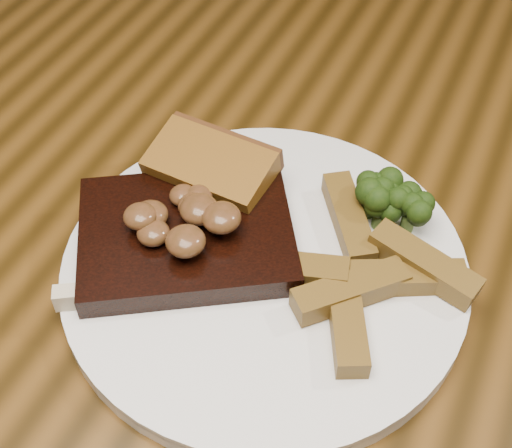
{
  "coord_description": "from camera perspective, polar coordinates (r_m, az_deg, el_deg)",
  "views": [
    {
      "loc": [
        0.14,
        -0.31,
        1.18
      ],
      "look_at": [
        -0.01,
        0.01,
        0.78
      ],
      "focal_mm": 50.0,
      "sensor_mm": 36.0,
      "label": 1
    }
  ],
  "objects": [
    {
      "name": "dining_table",
      "position": [
        0.62,
        0.33,
        -8.03
      ],
      "size": [
        1.6,
        0.9,
        0.75
      ],
      "color": "#4F310F",
      "rests_on": "ground"
    },
    {
      "name": "chair_far",
      "position": [
        1.17,
        14.11,
        11.27
      ],
      "size": [
        0.44,
        0.44,
        0.9
      ],
      "rotation": [
        0.0,
        0.0,
        3.11
      ],
      "color": "black",
      "rests_on": "ground"
    },
    {
      "name": "plate",
      "position": [
        0.53,
        0.7,
        -3.7
      ],
      "size": [
        0.35,
        0.35,
        0.01
      ],
      "primitive_type": "cylinder",
      "rotation": [
        0.0,
        0.0,
        0.19
      ],
      "color": "white",
      "rests_on": "dining_table"
    },
    {
      "name": "steak",
      "position": [
        0.53,
        -5.57,
        -0.99
      ],
      "size": [
        0.2,
        0.18,
        0.02
      ],
      "primitive_type": "cube",
      "rotation": [
        0.0,
        0.0,
        0.56
      ],
      "color": "black",
      "rests_on": "plate"
    },
    {
      "name": "steak_bone",
      "position": [
        0.51,
        -8.44,
        -5.43
      ],
      "size": [
        0.12,
        0.08,
        0.02
      ],
      "primitive_type": "cube",
      "rotation": [
        0.0,
        0.0,
        0.56
      ],
      "color": "#C1B496",
      "rests_on": "plate"
    },
    {
      "name": "mushroom_pile",
      "position": [
        0.52,
        -5.02,
        1.51
      ],
      "size": [
        0.08,
        0.08,
        0.03
      ],
      "primitive_type": null,
      "color": "brown",
      "rests_on": "steak"
    },
    {
      "name": "garlic_bread",
      "position": [
        0.57,
        -3.6,
        3.27
      ],
      "size": [
        0.1,
        0.06,
        0.02
      ],
      "primitive_type": "cube",
      "rotation": [
        0.0,
        0.0,
        -0.06
      ],
      "color": "brown",
      "rests_on": "plate"
    },
    {
      "name": "potato_wedges",
      "position": [
        0.52,
        8.57,
        -3.71
      ],
      "size": [
        0.11,
        0.11,
        0.02
      ],
      "primitive_type": null,
      "color": "brown",
      "rests_on": "plate"
    },
    {
      "name": "broccoli_cluster",
      "position": [
        0.55,
        11.03,
        1.7
      ],
      "size": [
        0.06,
        0.06,
        0.04
      ],
      "primitive_type": null,
      "color": "#21360C",
      "rests_on": "plate"
    }
  ]
}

